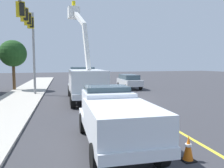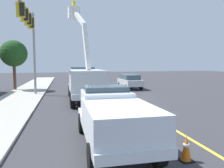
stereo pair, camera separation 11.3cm
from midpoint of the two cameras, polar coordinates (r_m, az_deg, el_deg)
ground at (r=19.15m, az=2.67°, el=-3.72°), size 120.00×120.00×0.00m
sidewalk_far_side at (r=18.84m, az=-23.44°, el=-4.12°), size 60.06×9.53×0.12m
lane_centre_stripe at (r=19.14m, az=2.67°, el=-3.71°), size 49.77×5.11×0.01m
utility_bucket_truck at (r=17.96m, az=-6.86°, el=0.91°), size 8.41×3.30×8.04m
service_pickup_truck at (r=7.99m, az=0.59°, el=-8.28°), size 5.78×2.64×2.06m
passing_minivan at (r=26.51m, az=4.70°, el=0.89°), size 4.96×2.37×1.69m
traffic_cone_leading at (r=7.41m, az=19.11°, el=-15.52°), size 0.40×0.40×0.81m
traffic_cone_mid_front at (r=22.17m, az=-3.17°, el=-1.40°), size 0.40×0.40×0.85m
traffic_signal_mast at (r=20.01m, az=-20.32°, el=12.67°), size 7.25×1.04×7.74m
street_tree_right at (r=26.79m, az=-24.02°, el=7.18°), size 2.92×2.92×5.59m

